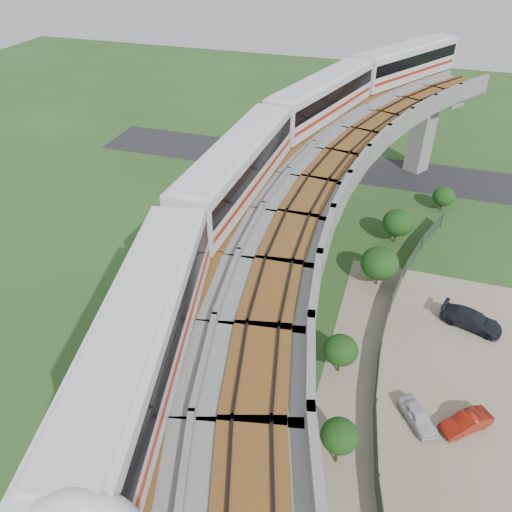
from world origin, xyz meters
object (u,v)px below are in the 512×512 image
(metro_train, at_px, (309,135))
(car_white, at_px, (418,416))
(car_dark, at_px, (472,319))
(car_red, at_px, (466,422))

(metro_train, xyz_separation_m, car_white, (10.39, -12.69, -11.74))
(metro_train, xyz_separation_m, car_dark, (13.71, -2.73, -11.63))
(car_red, distance_m, car_dark, 9.54)
(car_white, distance_m, car_dark, 10.50)
(car_red, relative_size, car_dark, 0.74)
(car_white, height_order, car_red, car_red)
(car_red, bearing_deg, car_white, -121.47)
(metro_train, relative_size, car_dark, 13.78)
(metro_train, height_order, car_dark, metro_train)
(car_white, xyz_separation_m, car_dark, (3.31, 9.96, 0.11))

